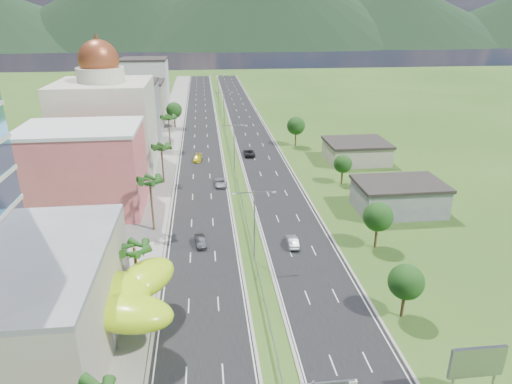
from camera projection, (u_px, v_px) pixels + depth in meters
name	position (u px, v px, depth m)	size (l,w,h in m)	color
ground	(263.00, 301.00, 57.41)	(500.00, 500.00, 0.00)	#2D5119
road_left	(201.00, 131.00, 139.75)	(11.00, 260.00, 0.04)	black
road_right	(249.00, 129.00, 141.36)	(11.00, 260.00, 0.04)	black
sidewalk_left	(170.00, 132.00, 138.71)	(7.00, 260.00, 0.12)	gray
median_guardrail	(229.00, 144.00, 123.70)	(0.10, 216.06, 0.76)	gray
streetlight_median_b	(254.00, 219.00, 64.17)	(6.04, 0.25, 11.00)	gray
streetlight_median_c	(234.00, 143.00, 101.13)	(6.04, 0.25, 11.00)	gray
streetlight_median_d	(224.00, 105.00, 142.70)	(6.04, 0.25, 11.00)	gray
streetlight_median_e	(218.00, 84.00, 184.28)	(6.04, 0.25, 11.00)	gray
lime_canopy	(87.00, 296.00, 49.73)	(18.00, 15.00, 7.40)	#B5E716
pink_shophouse	(85.00, 171.00, 81.21)	(20.00, 15.00, 15.00)	#DA595C
domed_building	(106.00, 121.00, 101.05)	(20.00, 20.00, 28.70)	beige
midrise_grey	(129.00, 113.00, 125.48)	(16.00, 15.00, 16.00)	slate
midrise_beige	(139.00, 104.00, 146.36)	(16.00, 15.00, 13.00)	#A89C8B
midrise_white	(146.00, 85.00, 166.69)	(16.00, 15.00, 18.00)	silver
billboard	(477.00, 364.00, 40.98)	(5.20, 0.35, 6.20)	gray
shed_near	(398.00, 198.00, 82.60)	(15.00, 10.00, 5.00)	slate
shed_far	(356.00, 152.00, 110.64)	(14.00, 12.00, 4.40)	#A89C8B
palm_tree_b	(134.00, 251.00, 55.00)	(3.60, 3.60, 8.10)	#47301C
palm_tree_c	(150.00, 182.00, 72.95)	(3.60, 3.60, 9.60)	#47301C
palm_tree_d	(161.00, 148.00, 94.55)	(3.60, 3.60, 8.60)	#47301C
palm_tree_e	(169.00, 119.00, 117.37)	(3.60, 3.60, 9.40)	#47301C
leafy_tree_lfar	(174.00, 110.00, 141.47)	(4.90, 4.90, 8.05)	#47301C
leafy_tree_ra	(406.00, 282.00, 52.76)	(4.20, 4.20, 6.90)	#47301C
leafy_tree_rb	(378.00, 217.00, 68.64)	(4.55, 4.55, 7.47)	#47301C
leafy_tree_rc	(343.00, 164.00, 95.13)	(3.85, 3.85, 6.33)	#47301C
leafy_tree_rd	(296.00, 126.00, 121.97)	(4.90, 4.90, 8.05)	#47301C
mountain_ridge	(264.00, 47.00, 479.62)	(860.00, 140.00, 90.00)	black
car_dark_left	(200.00, 241.00, 70.86)	(1.45, 4.15, 1.37)	black
car_silver_mid_left	(221.00, 183.00, 95.14)	(2.30, 4.98, 1.38)	#94979B
car_yellow_far_left	(198.00, 158.00, 111.15)	(1.92, 4.72, 1.37)	gold
car_silver_right	(292.00, 241.00, 70.67)	(1.56, 4.46, 1.47)	#98999F
car_dark_far_right	(249.00, 153.00, 115.24)	(2.58, 5.60, 1.56)	black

